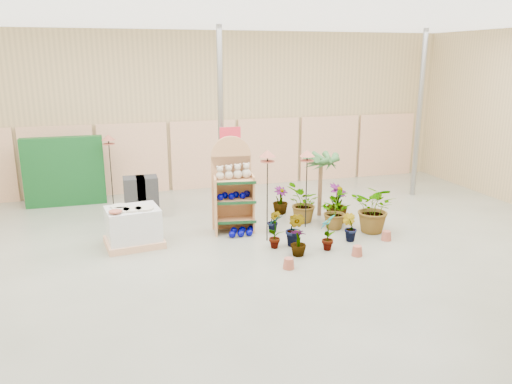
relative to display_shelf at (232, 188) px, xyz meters
The scene contains 25 objects.
room 1.71m from the display_shelf, 86.32° to the right, with size 15.20×12.10×4.70m.
display_shelf is the anchor object (origin of this frame).
teddy_bears 0.39m from the display_shelf, 74.52° to the right, with size 0.78×0.21×0.33m.
gazing_balls_shelf 0.18m from the display_shelf, 90.00° to the right, with size 0.78×0.27×0.15m.
gazing_balls_floor 0.98m from the display_shelf, 76.51° to the right, with size 0.63×0.39×0.15m.
pallet_stack 2.30m from the display_shelf, behind, with size 1.24×1.08×0.84m.
charcoal_planters 2.47m from the display_shelf, 141.62° to the left, with size 0.80×0.50×1.00m.
trellis_stock 4.86m from the display_shelf, 140.05° to the left, with size 2.00×0.30×1.80m, color #0E471A.
offer_sign 1.10m from the display_shelf, 78.96° to the left, with size 0.50×0.08×2.20m.
bird_table_front 1.34m from the display_shelf, 59.22° to the right, with size 0.34×0.34×1.95m.
bird_table_right 1.80m from the display_shelf, 10.64° to the right, with size 0.34×0.34×1.79m.
bird_table_back 3.76m from the display_shelf, 134.16° to the left, with size 0.34×0.34×1.89m.
palm 2.37m from the display_shelf, 10.35° to the left, with size 0.70×0.70×1.64m.
potted_plant_0 1.56m from the display_shelf, 67.22° to the right, with size 0.38×0.26×0.73m, color #2F5D2B.
potted_plant_1 1.78m from the display_shelf, 54.22° to the right, with size 0.41×0.33×0.74m, color #2F5D2B.
potted_plant_2 2.34m from the display_shelf, 13.73° to the right, with size 0.74×0.64×0.82m, color #2F5D2B.
potted_plant_3 2.52m from the display_shelf, ahead, with size 0.52×0.52×0.93m, color #2F5D2B.
potted_plant_4 2.74m from the display_shelf, ahead, with size 0.33×0.23×0.63m, color #2F5D2B.
potted_plant_5 1.18m from the display_shelf, 28.68° to the right, with size 0.29×0.23×0.52m, color #2F5D2B.
potted_plant_6 1.79m from the display_shelf, ahead, with size 0.84×0.72×0.93m, color #2F5D2B.
potted_plant_7 2.15m from the display_shelf, 64.78° to the right, with size 0.31×0.31×0.56m, color #2F5D2B.
potted_plant_8 2.39m from the display_shelf, 48.17° to the right, with size 0.40×0.27×0.76m, color #2F5D2B.
potted_plant_9 2.68m from the display_shelf, 32.15° to the right, with size 0.32×0.26×0.59m, color #2F5D2B.
potted_plant_10 3.18m from the display_shelf, 19.43° to the right, with size 0.99×0.86×1.10m, color #2F5D2B.
potted_plant_11 1.76m from the display_shelf, 30.38° to the left, with size 0.38×0.38×0.68m, color #2F5D2B.
Camera 1 is at (-2.58, -8.30, 3.77)m, focal length 35.00 mm.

